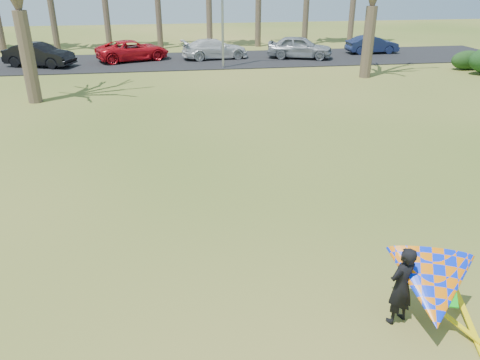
{
  "coord_description": "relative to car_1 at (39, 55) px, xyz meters",
  "views": [
    {
      "loc": [
        -1.62,
        -8.44,
        5.87
      ],
      "look_at": [
        0.0,
        2.0,
        1.1
      ],
      "focal_mm": 35.0,
      "sensor_mm": 36.0,
      "label": 1
    }
  ],
  "objects": [
    {
      "name": "ground",
      "position": [
        9.78,
        -24.18,
        -0.8
      ],
      "size": [
        100.0,
        100.0,
        0.0
      ],
      "primitive_type": "plane",
      "color": "#2E5A13",
      "rests_on": "ground"
    },
    {
      "name": "parking_strip",
      "position": [
        9.78,
        0.82,
        -0.77
      ],
      "size": [
        46.0,
        7.0,
        0.06
      ],
      "primitive_type": "cube",
      "color": "black",
      "rests_on": "ground"
    },
    {
      "name": "hedge_far",
      "position": [
        27.1,
        -4.98,
        -0.2
      ],
      "size": [
        2.16,
        1.01,
        1.2
      ],
      "primitive_type": "ellipsoid",
      "color": "#163513",
      "rests_on": "ground"
    },
    {
      "name": "car_1",
      "position": [
        0.0,
        0.0,
        0.0
      ],
      "size": [
        4.77,
        3.07,
        1.48
      ],
      "primitive_type": "imported",
      "rotation": [
        0.0,
        0.0,
        1.21
      ],
      "color": "black",
      "rests_on": "parking_strip"
    },
    {
      "name": "car_2",
      "position": [
        5.89,
        1.34,
        -0.05
      ],
      "size": [
        5.44,
        3.85,
        1.38
      ],
      "primitive_type": "imported",
      "rotation": [
        0.0,
        0.0,
        1.92
      ],
      "color": "red",
      "rests_on": "parking_strip"
    },
    {
      "name": "car_3",
      "position": [
        11.61,
        1.22,
        -0.07
      ],
      "size": [
        4.88,
        2.56,
        1.35
      ],
      "primitive_type": "imported",
      "rotation": [
        0.0,
        0.0,
        1.72
      ],
      "color": "silver",
      "rests_on": "parking_strip"
    },
    {
      "name": "car_4",
      "position": [
        17.58,
        0.44,
        0.03
      ],
      "size": [
        4.9,
        3.26,
        1.55
      ],
      "primitive_type": "imported",
      "rotation": [
        0.0,
        0.0,
        1.23
      ],
      "color": "gray",
      "rests_on": "parking_strip"
    },
    {
      "name": "car_5",
      "position": [
        23.57,
        1.7,
        -0.1
      ],
      "size": [
        3.9,
        1.43,
        1.28
      ],
      "primitive_type": "imported",
      "rotation": [
        0.0,
        0.0,
        1.59
      ],
      "color": "#172146",
      "rests_on": "parking_strip"
    },
    {
      "name": "kite_flyer",
      "position": [
        12.42,
        -26.62,
        0.04
      ],
      "size": [
        2.13,
        2.39,
        2.02
      ],
      "color": "black",
      "rests_on": "ground"
    }
  ]
}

